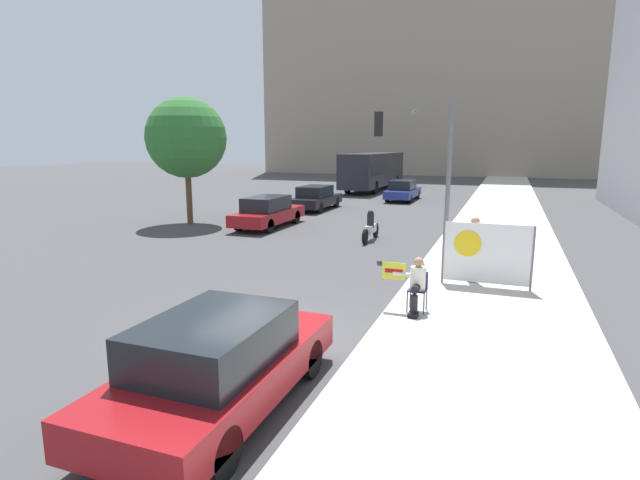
# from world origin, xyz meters

# --- Properties ---
(ground_plane) EXTENTS (160.00, 160.00, 0.00)m
(ground_plane) POSITION_xyz_m (0.00, 0.00, 0.00)
(ground_plane) COLOR #444447
(sidewalk_curb) EXTENTS (4.40, 90.00, 0.14)m
(sidewalk_curb) POSITION_xyz_m (3.81, 15.00, 0.07)
(sidewalk_curb) COLOR beige
(sidewalk_curb) RESTS_ON ground_plane
(building_backdrop_far) EXTENTS (52.00, 12.00, 33.60)m
(building_backdrop_far) POSITION_xyz_m (-2.00, 60.88, 16.80)
(building_backdrop_far) COLOR gray
(building_backdrop_far) RESTS_ON ground_plane
(seated_protester) EXTENTS (1.00, 0.77, 1.23)m
(seated_protester) POSITION_xyz_m (2.27, 2.39, 0.81)
(seated_protester) COLOR #474C56
(seated_protester) RESTS_ON sidewalk_curb
(jogger_on_sidewalk) EXTENTS (0.34, 0.34, 1.79)m
(jogger_on_sidewalk) POSITION_xyz_m (3.29, 5.43, 1.06)
(jogger_on_sidewalk) COLOR #424247
(jogger_on_sidewalk) RESTS_ON sidewalk_curb
(protest_banner) EXTENTS (2.28, 0.06, 1.68)m
(protest_banner) POSITION_xyz_m (3.62, 5.03, 1.03)
(protest_banner) COLOR slate
(protest_banner) RESTS_ON sidewalk_curb
(traffic_light_pole) EXTENTS (2.66, 2.43, 5.11)m
(traffic_light_pole) POSITION_xyz_m (1.11, 9.44, 3.59)
(traffic_light_pole) COLOR slate
(traffic_light_pole) RESTS_ON sidewalk_curb
(parked_car_curbside) EXTENTS (1.88, 4.45, 1.45)m
(parked_car_curbside) POSITION_xyz_m (0.31, -2.57, 0.72)
(parked_car_curbside) COLOR maroon
(parked_car_curbside) RESTS_ON ground_plane
(car_on_road_nearest) EXTENTS (1.72, 4.79, 1.45)m
(car_on_road_nearest) POSITION_xyz_m (-6.43, 12.47, 0.73)
(car_on_road_nearest) COLOR maroon
(car_on_road_nearest) RESTS_ON ground_plane
(car_on_road_midblock) EXTENTS (1.74, 4.67, 1.43)m
(car_on_road_midblock) POSITION_xyz_m (-6.64, 19.25, 0.71)
(car_on_road_midblock) COLOR black
(car_on_road_midblock) RESTS_ON ground_plane
(car_on_road_distant) EXTENTS (1.73, 4.79, 1.42)m
(car_on_road_distant) POSITION_xyz_m (-2.78, 26.02, 0.71)
(car_on_road_distant) COLOR navy
(car_on_road_distant) RESTS_ON ground_plane
(city_bus_on_road) EXTENTS (2.55, 12.47, 3.12)m
(city_bus_on_road) POSITION_xyz_m (-6.84, 33.57, 1.80)
(city_bus_on_road) COLOR #232328
(city_bus_on_road) RESTS_ON ground_plane
(motorcycle_on_road) EXTENTS (0.28, 2.25, 1.25)m
(motorcycle_on_road) POSITION_xyz_m (-1.04, 10.93, 0.54)
(motorcycle_on_road) COLOR silver
(motorcycle_on_road) RESTS_ON ground_plane
(street_tree_near_curb) EXTENTS (3.80, 3.80, 6.05)m
(street_tree_near_curb) POSITION_xyz_m (-10.45, 12.02, 4.13)
(street_tree_near_curb) COLOR brown
(street_tree_near_curb) RESTS_ON ground_plane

